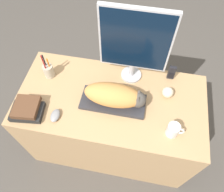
{
  "coord_description": "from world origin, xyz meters",
  "views": [
    {
      "loc": [
        0.16,
        -0.46,
        2.07
      ],
      "look_at": [
        0.01,
        0.32,
        0.83
      ],
      "focal_mm": 35.0,
      "sensor_mm": 36.0,
      "label": 1
    }
  ],
  "objects_px": {
    "coffee_mug": "(173,130)",
    "baseball": "(168,92)",
    "cat": "(116,95)",
    "keyboard": "(113,102)",
    "computer_mouse": "(55,115)",
    "pen_cup": "(49,71)",
    "phone": "(171,73)",
    "monitor": "(135,43)",
    "book_stack": "(27,110)"
  },
  "relations": [
    {
      "from": "baseball",
      "to": "computer_mouse",
      "type": "bearing_deg",
      "value": -156.49
    },
    {
      "from": "keyboard",
      "to": "book_stack",
      "type": "relative_size",
      "value": 1.97
    },
    {
      "from": "cat",
      "to": "baseball",
      "type": "relative_size",
      "value": 5.28
    },
    {
      "from": "cat",
      "to": "pen_cup",
      "type": "bearing_deg",
      "value": 164.52
    },
    {
      "from": "keyboard",
      "to": "pen_cup",
      "type": "relative_size",
      "value": 1.94
    },
    {
      "from": "keyboard",
      "to": "computer_mouse",
      "type": "xyz_separation_m",
      "value": [
        -0.35,
        -0.18,
        0.01
      ]
    },
    {
      "from": "cat",
      "to": "baseball",
      "type": "xyz_separation_m",
      "value": [
        0.34,
        0.13,
        -0.06
      ]
    },
    {
      "from": "baseball",
      "to": "book_stack",
      "type": "height_order",
      "value": "baseball"
    },
    {
      "from": "keyboard",
      "to": "baseball",
      "type": "height_order",
      "value": "baseball"
    },
    {
      "from": "phone",
      "to": "computer_mouse",
      "type": "bearing_deg",
      "value": -146.93
    },
    {
      "from": "monitor",
      "to": "computer_mouse",
      "type": "bearing_deg",
      "value": -135.3
    },
    {
      "from": "coffee_mug",
      "to": "pen_cup",
      "type": "bearing_deg",
      "value": 162.02
    },
    {
      "from": "monitor",
      "to": "phone",
      "type": "distance_m",
      "value": 0.4
    },
    {
      "from": "pen_cup",
      "to": "phone",
      "type": "height_order",
      "value": "pen_cup"
    },
    {
      "from": "coffee_mug",
      "to": "baseball",
      "type": "bearing_deg",
      "value": 99.55
    },
    {
      "from": "cat",
      "to": "book_stack",
      "type": "bearing_deg",
      "value": -162.26
    },
    {
      "from": "keyboard",
      "to": "pen_cup",
      "type": "xyz_separation_m",
      "value": [
        -0.51,
        0.15,
        0.04
      ]
    },
    {
      "from": "computer_mouse",
      "to": "pen_cup",
      "type": "relative_size",
      "value": 0.43
    },
    {
      "from": "coffee_mug",
      "to": "keyboard",
      "type": "bearing_deg",
      "value": 159.69
    },
    {
      "from": "pen_cup",
      "to": "phone",
      "type": "relative_size",
      "value": 1.92
    },
    {
      "from": "keyboard",
      "to": "cat",
      "type": "xyz_separation_m",
      "value": [
        0.02,
        0.0,
        0.09
      ]
    },
    {
      "from": "book_stack",
      "to": "monitor",
      "type": "bearing_deg",
      "value": 34.74
    },
    {
      "from": "keyboard",
      "to": "baseball",
      "type": "xyz_separation_m",
      "value": [
        0.36,
        0.13,
        0.03
      ]
    },
    {
      "from": "coffee_mug",
      "to": "book_stack",
      "type": "xyz_separation_m",
      "value": [
        -0.95,
        -0.03,
        -0.01
      ]
    },
    {
      "from": "cat",
      "to": "baseball",
      "type": "bearing_deg",
      "value": 21.18
    },
    {
      "from": "keyboard",
      "to": "cat",
      "type": "bearing_deg",
      "value": 0.0
    },
    {
      "from": "cat",
      "to": "monitor",
      "type": "height_order",
      "value": "monitor"
    },
    {
      "from": "phone",
      "to": "coffee_mug",
      "type": "bearing_deg",
      "value": -85.7
    },
    {
      "from": "computer_mouse",
      "to": "book_stack",
      "type": "relative_size",
      "value": 0.44
    },
    {
      "from": "pen_cup",
      "to": "book_stack",
      "type": "relative_size",
      "value": 1.02
    },
    {
      "from": "book_stack",
      "to": "phone",
      "type": "bearing_deg",
      "value": 27.38
    },
    {
      "from": "keyboard",
      "to": "computer_mouse",
      "type": "relative_size",
      "value": 4.53
    },
    {
      "from": "coffee_mug",
      "to": "baseball",
      "type": "xyz_separation_m",
      "value": [
        -0.05,
        0.28,
        -0.01
      ]
    },
    {
      "from": "keyboard",
      "to": "monitor",
      "type": "xyz_separation_m",
      "value": [
        0.09,
        0.26,
        0.32
      ]
    },
    {
      "from": "keyboard",
      "to": "monitor",
      "type": "height_order",
      "value": "monitor"
    },
    {
      "from": "monitor",
      "to": "coffee_mug",
      "type": "relative_size",
      "value": 5.25
    },
    {
      "from": "baseball",
      "to": "phone",
      "type": "height_order",
      "value": "phone"
    },
    {
      "from": "baseball",
      "to": "cat",
      "type": "bearing_deg",
      "value": -158.82
    },
    {
      "from": "pen_cup",
      "to": "phone",
      "type": "xyz_separation_m",
      "value": [
        0.88,
        0.15,
        0.0
      ]
    },
    {
      "from": "cat",
      "to": "computer_mouse",
      "type": "distance_m",
      "value": 0.42
    },
    {
      "from": "coffee_mug",
      "to": "phone",
      "type": "distance_m",
      "value": 0.45
    },
    {
      "from": "keyboard",
      "to": "pen_cup",
      "type": "height_order",
      "value": "pen_cup"
    },
    {
      "from": "pen_cup",
      "to": "book_stack",
      "type": "bearing_deg",
      "value": -96.46
    },
    {
      "from": "pen_cup",
      "to": "baseball",
      "type": "bearing_deg",
      "value": -0.95
    },
    {
      "from": "baseball",
      "to": "monitor",
      "type": "bearing_deg",
      "value": 155.1
    },
    {
      "from": "coffee_mug",
      "to": "computer_mouse",
      "type": "bearing_deg",
      "value": -177.91
    },
    {
      "from": "computer_mouse",
      "to": "book_stack",
      "type": "xyz_separation_m",
      "value": [
        -0.19,
        -0.0,
        0.02
      ]
    },
    {
      "from": "keyboard",
      "to": "coffee_mug",
      "type": "xyz_separation_m",
      "value": [
        0.41,
        -0.15,
        0.04
      ]
    },
    {
      "from": "coffee_mug",
      "to": "baseball",
      "type": "relative_size",
      "value": 1.41
    },
    {
      "from": "monitor",
      "to": "computer_mouse",
      "type": "height_order",
      "value": "monitor"
    }
  ]
}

